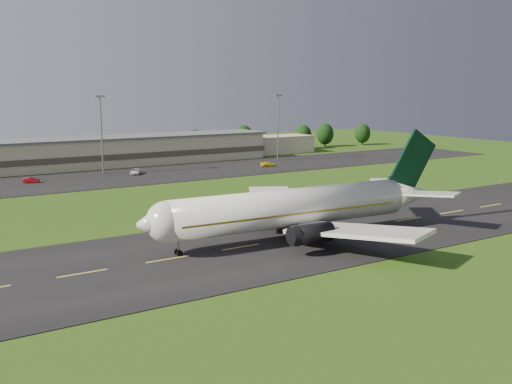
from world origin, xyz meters
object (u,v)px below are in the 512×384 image
terminal (90,153)px  service_vehicle_b (31,180)px  light_mast_centre (101,125)px  light_mast_east (278,119)px  service_vehicle_c (136,171)px  airliner (296,208)px  service_vehicle_d (268,164)px

terminal → service_vehicle_b: (-20.35, -21.92, -3.26)m
light_mast_centre → light_mast_east: 55.00m
light_mast_centre → service_vehicle_c: bearing=-37.2°
light_mast_east → service_vehicle_b: 75.13m
airliner → service_vehicle_d: 80.25m
airliner → service_vehicle_d: (40.23, 69.33, -3.92)m
airliner → light_mast_centre: 80.57m
terminal → service_vehicle_c: terminal is taller
light_mast_east → service_vehicle_b: light_mast_east is taller
service_vehicle_b → service_vehicle_d: 63.67m
service_vehicle_d → light_mast_centre: bearing=87.2°
light_mast_centre → service_vehicle_b: bearing=-163.2°
terminal → light_mast_centre: bearing=-95.0°
service_vehicle_c → service_vehicle_d: bearing=21.5°
light_mast_centre → service_vehicle_b: (-18.94, -5.73, -12.01)m
airliner → service_vehicle_b: (-23.24, 74.32, -3.93)m
service_vehicle_c → terminal: bearing=134.2°
terminal → service_vehicle_d: (43.12, -26.90, -3.25)m
light_mast_east → service_vehicle_d: light_mast_east is taller
airliner → service_vehicle_b: airliner is taller
light_mast_centre → service_vehicle_d: (44.53, -10.72, -12.00)m
light_mast_centre → service_vehicle_d: bearing=-13.5°
airliner → service_vehicle_c: (2.65, 74.77, -3.87)m
airliner → light_mast_centre: bearing=96.5°
terminal → service_vehicle_b: size_ratio=38.05×
airliner → terminal: size_ratio=0.35×
service_vehicle_b → service_vehicle_c: size_ratio=0.76×
terminal → light_mast_east: 56.67m
light_mast_centre → service_vehicle_c: 14.79m
terminal → light_mast_centre: (-1.40, -16.18, 8.75)m
airliner → light_mast_east: light_mast_east is taller
service_vehicle_b → service_vehicle_c: bearing=-71.3°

